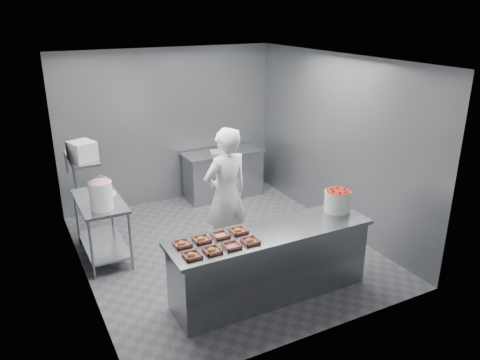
% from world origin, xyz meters
% --- Properties ---
extents(floor, '(4.50, 4.50, 0.00)m').
position_xyz_m(floor, '(0.00, 0.00, 0.00)').
color(floor, '#4C4C51').
rests_on(floor, ground).
extents(ceiling, '(4.50, 4.50, 0.00)m').
position_xyz_m(ceiling, '(0.00, 0.00, 2.80)').
color(ceiling, white).
rests_on(ceiling, wall_back).
extents(wall_back, '(4.00, 0.04, 2.80)m').
position_xyz_m(wall_back, '(0.00, 2.25, 1.40)').
color(wall_back, slate).
rests_on(wall_back, ground).
extents(wall_left, '(0.04, 4.50, 2.80)m').
position_xyz_m(wall_left, '(-2.00, 0.00, 1.40)').
color(wall_left, slate).
rests_on(wall_left, ground).
extents(wall_right, '(0.04, 4.50, 2.80)m').
position_xyz_m(wall_right, '(2.00, 0.00, 1.40)').
color(wall_right, slate).
rests_on(wall_right, ground).
extents(service_counter, '(2.60, 0.70, 0.90)m').
position_xyz_m(service_counter, '(0.00, -1.35, 0.45)').
color(service_counter, slate).
rests_on(service_counter, ground).
extents(prep_table, '(0.60, 1.20, 0.90)m').
position_xyz_m(prep_table, '(-1.65, 0.60, 0.59)').
color(prep_table, slate).
rests_on(prep_table, ground).
extents(back_counter, '(1.50, 0.60, 0.90)m').
position_xyz_m(back_counter, '(0.90, 1.90, 0.45)').
color(back_counter, slate).
rests_on(back_counter, ground).
extents(wall_shelf, '(0.35, 0.90, 0.03)m').
position_xyz_m(wall_shelf, '(-1.82, 0.60, 1.55)').
color(wall_shelf, slate).
rests_on(wall_shelf, wall_left).
extents(tray_0, '(0.19, 0.18, 0.06)m').
position_xyz_m(tray_0, '(-1.09, -1.50, 0.92)').
color(tray_0, tan).
rests_on(tray_0, service_counter).
extents(tray_1, '(0.19, 0.18, 0.06)m').
position_xyz_m(tray_1, '(-0.85, -1.50, 0.92)').
color(tray_1, tan).
rests_on(tray_1, service_counter).
extents(tray_2, '(0.19, 0.18, 0.04)m').
position_xyz_m(tray_2, '(-0.61, -1.50, 0.92)').
color(tray_2, tan).
rests_on(tray_2, service_counter).
extents(tray_3, '(0.19, 0.18, 0.06)m').
position_xyz_m(tray_3, '(-0.37, -1.50, 0.92)').
color(tray_3, tan).
rests_on(tray_3, service_counter).
extents(tray_4, '(0.19, 0.18, 0.06)m').
position_xyz_m(tray_4, '(-1.09, -1.20, 0.92)').
color(tray_4, tan).
rests_on(tray_4, service_counter).
extents(tray_5, '(0.19, 0.18, 0.06)m').
position_xyz_m(tray_5, '(-0.85, -1.20, 0.92)').
color(tray_5, tan).
rests_on(tray_5, service_counter).
extents(tray_6, '(0.19, 0.18, 0.04)m').
position_xyz_m(tray_6, '(-0.61, -1.20, 0.92)').
color(tray_6, tan).
rests_on(tray_6, service_counter).
extents(tray_7, '(0.19, 0.18, 0.06)m').
position_xyz_m(tray_7, '(-0.37, -1.20, 0.92)').
color(tray_7, tan).
rests_on(tray_7, service_counter).
extents(worker, '(0.78, 0.58, 1.94)m').
position_xyz_m(worker, '(-0.07, -0.23, 0.97)').
color(worker, white).
rests_on(worker, ground).
extents(strawberry_tub, '(0.35, 0.35, 0.29)m').
position_xyz_m(strawberry_tub, '(1.08, -1.24, 1.05)').
color(strawberry_tub, white).
rests_on(strawberry_tub, service_counter).
extents(glaze_bucket, '(0.32, 0.30, 0.47)m').
position_xyz_m(glaze_bucket, '(-1.67, 0.27, 1.10)').
color(glaze_bucket, white).
rests_on(glaze_bucket, prep_table).
extents(bucket_lid, '(0.37, 0.37, 0.02)m').
position_xyz_m(bucket_lid, '(-1.54, 0.74, 0.91)').
color(bucket_lid, white).
rests_on(bucket_lid, prep_table).
extents(rag, '(0.16, 0.15, 0.02)m').
position_xyz_m(rag, '(-1.59, 1.04, 0.91)').
color(rag, '#CCB28C').
rests_on(rag, prep_table).
extents(appliance, '(0.37, 0.40, 0.24)m').
position_xyz_m(appliance, '(-1.82, 0.43, 1.69)').
color(appliance, gray).
rests_on(appliance, wall_shelf).
extents(paper_stack, '(0.35, 0.29, 0.04)m').
position_xyz_m(paper_stack, '(0.80, 1.90, 0.92)').
color(paper_stack, silver).
rests_on(paper_stack, back_counter).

